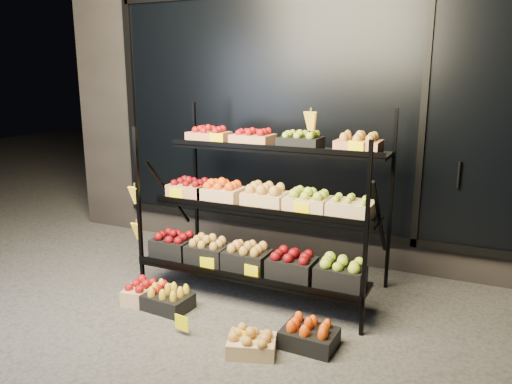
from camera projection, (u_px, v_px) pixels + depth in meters
The scene contains 9 objects.
ground at pixel (231, 318), 4.08m from camera, with size 24.00×24.00×0.00m, color #514F4C.
building at pixel (331, 91), 5.95m from camera, with size 6.00×2.08×3.50m.
display_rack at pixel (260, 208), 4.43m from camera, with size 2.18×1.02×1.75m.
tag_floor_a at pixel (182, 328), 3.80m from camera, with size 0.13×0.01×0.12m, color #FFEA00.
tag_floor_b at pixel (239, 342), 3.59m from camera, with size 0.13×0.01×0.12m, color #FFEA00.
floor_crate_left at pixel (147, 292), 4.34m from camera, with size 0.43×0.36×0.20m.
floor_crate_midleft at pixel (168, 299), 4.21m from camera, with size 0.41×0.31×0.20m.
floor_crate_midright at pixel (252, 343), 3.54m from camera, with size 0.40×0.34×0.18m.
floor_crate_right at pixel (309, 335), 3.63m from camera, with size 0.40×0.30×0.20m.
Camera 1 is at (1.76, -3.29, 1.94)m, focal length 35.00 mm.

